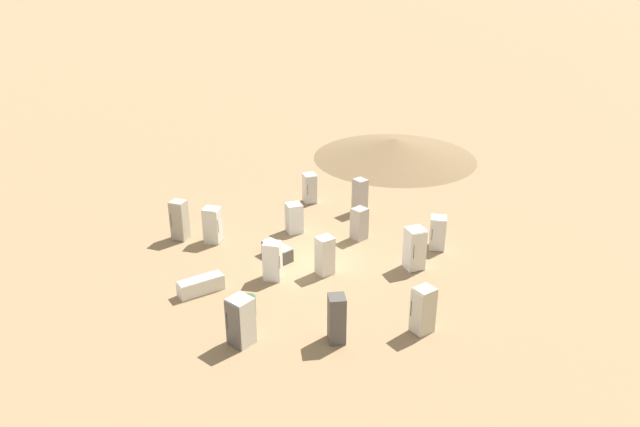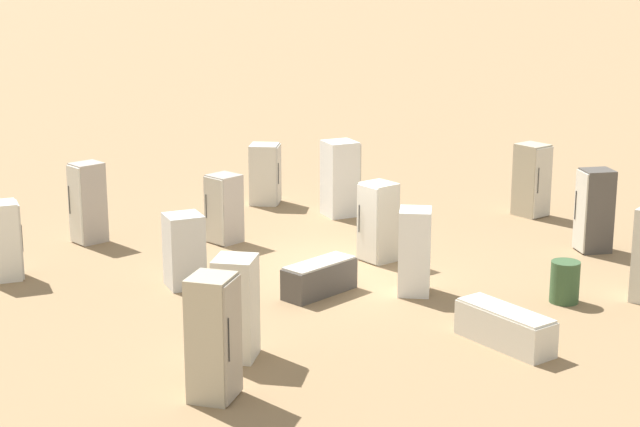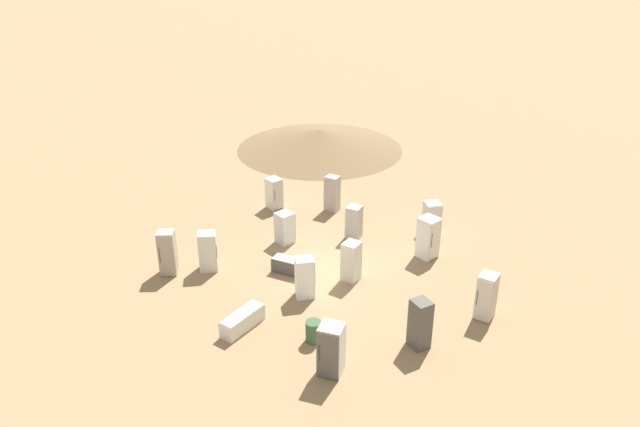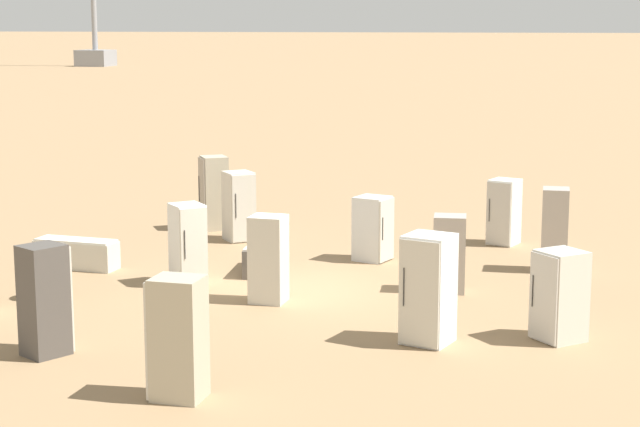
# 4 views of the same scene
# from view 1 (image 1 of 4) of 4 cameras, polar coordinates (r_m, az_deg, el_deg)

# --- Properties ---
(ground_plane) EXTENTS (1000.00, 1000.00, 0.00)m
(ground_plane) POSITION_cam_1_polar(r_m,az_deg,el_deg) (27.31, -0.58, -4.46)
(ground_plane) COLOR #937551
(dirt_mound) EXTENTS (10.34, 10.34, 1.28)m
(dirt_mound) POSITION_cam_1_polar(r_m,az_deg,el_deg) (39.97, 6.88, 5.93)
(dirt_mound) COLOR brown
(dirt_mound) RESTS_ON ground_plane
(discarded_fridge_0) EXTENTS (0.70, 0.56, 1.81)m
(discarded_fridge_0) POSITION_cam_1_polar(r_m,az_deg,el_deg) (31.78, 3.66, 1.62)
(discarded_fridge_0) COLOR #A89E93
(discarded_fridge_0) RESTS_ON ground_plane
(discarded_fridge_1) EXTENTS (0.91, 0.90, 1.90)m
(discarded_fridge_1) POSITION_cam_1_polar(r_m,az_deg,el_deg) (29.64, -12.73, -0.60)
(discarded_fridge_1) COLOR #B2A88E
(discarded_fridge_1) RESTS_ON ground_plane
(discarded_fridge_2) EXTENTS (0.74, 1.89, 0.64)m
(discarded_fridge_2) POSITION_cam_1_polar(r_m,az_deg,el_deg) (25.42, -10.84, -6.47)
(discarded_fridge_2) COLOR beige
(discarded_fridge_2) RESTS_ON ground_plane
(discarded_fridge_3) EXTENTS (0.92, 0.91, 1.67)m
(discarded_fridge_3) POSITION_cam_1_polar(r_m,az_deg,el_deg) (25.75, -4.37, -4.33)
(discarded_fridge_3) COLOR white
(discarded_fridge_3) RESTS_ON ground_plane
(discarded_fridge_4) EXTENTS (0.96, 0.94, 1.70)m
(discarded_fridge_4) POSITION_cam_1_polar(r_m,az_deg,el_deg) (29.10, -9.80, -1.05)
(discarded_fridge_4) COLOR beige
(discarded_fridge_4) RESTS_ON ground_plane
(discarded_fridge_5) EXTENTS (0.70, 0.68, 1.54)m
(discarded_fridge_5) POSITION_cam_1_polar(r_m,az_deg,el_deg) (29.06, 3.60, -0.93)
(discarded_fridge_5) COLOR #A89E93
(discarded_fridge_5) RESTS_ON ground_plane
(discarded_fridge_6) EXTENTS (0.88, 0.84, 1.81)m
(discarded_fridge_6) POSITION_cam_1_polar(r_m,az_deg,el_deg) (21.96, 1.53, -9.58)
(discarded_fridge_6) COLOR #4C4742
(discarded_fridge_6) RESTS_ON ground_plane
(discarded_fridge_7) EXTENTS (0.87, 0.90, 1.45)m
(discarded_fridge_7) POSITION_cam_1_polar(r_m,az_deg,el_deg) (29.70, -2.37, -0.41)
(discarded_fridge_7) COLOR silver
(discarded_fridge_7) RESTS_ON ground_plane
(discarded_fridge_8) EXTENTS (0.95, 0.93, 1.84)m
(discarded_fridge_8) POSITION_cam_1_polar(r_m,az_deg,el_deg) (26.73, 8.65, -3.19)
(discarded_fridge_8) COLOR white
(discarded_fridge_8) RESTS_ON ground_plane
(discarded_fridge_9) EXTENTS (1.00, 1.01, 1.54)m
(discarded_fridge_9) POSITION_cam_1_polar(r_m,az_deg,el_deg) (28.62, 10.71, -1.76)
(discarded_fridge_9) COLOR beige
(discarded_fridge_9) RESTS_ON ground_plane
(discarded_fridge_10) EXTENTS (1.61, 0.69, 0.64)m
(discarded_fridge_10) POSITION_cam_1_polar(r_m,az_deg,el_deg) (27.58, -3.93, -3.45)
(discarded_fridge_10) COLOR #4C4742
(discarded_fridge_10) RESTS_ON ground_plane
(discarded_fridge_11) EXTENTS (0.88, 0.83, 1.58)m
(discarded_fridge_11) POSITION_cam_1_polar(r_m,az_deg,el_deg) (32.99, -0.95, 2.33)
(discarded_fridge_11) COLOR silver
(discarded_fridge_11) RESTS_ON ground_plane
(discarded_fridge_12) EXTENTS (0.67, 0.68, 1.68)m
(discarded_fridge_12) POSITION_cam_1_polar(r_m,az_deg,el_deg) (26.06, 0.43, -3.86)
(discarded_fridge_12) COLOR beige
(discarded_fridge_12) RESTS_ON ground_plane
(discarded_fridge_13) EXTENTS (0.65, 0.77, 1.77)m
(discarded_fridge_13) POSITION_cam_1_polar(r_m,az_deg,el_deg) (22.73, 9.40, -8.71)
(discarded_fridge_13) COLOR #B2A88E
(discarded_fridge_13) RESTS_ON ground_plane
(discarded_fridge_14) EXTENTS (0.88, 0.90, 1.80)m
(discarded_fridge_14) POSITION_cam_1_polar(r_m,az_deg,el_deg) (22.00, -7.27, -9.74)
(discarded_fridge_14) COLOR beige
(discarded_fridge_14) RESTS_ON ground_plane
(rusty_barrel) EXTENTS (0.55, 0.55, 0.79)m
(rusty_barrel) POSITION_cam_1_polar(r_m,az_deg,el_deg) (23.70, -6.55, -8.41)
(rusty_barrel) COLOR #385633
(rusty_barrel) RESTS_ON ground_plane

